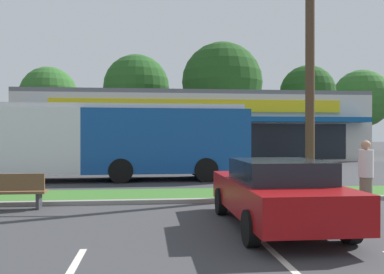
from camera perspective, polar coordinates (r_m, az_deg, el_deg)
The scene contains 16 objects.
grass_median at distance 13.11m, azimuth 0.59°, elevation -7.99°, with size 56.00×2.20×0.12m, color #386B28.
curb_lip at distance 11.92m, azimuth 1.28°, elevation -8.82°, with size 56.00×0.24×0.12m, color gray.
parking_stripe_2 at distance 6.22m, azimuth 14.28°, elevation -17.84°, with size 0.12×4.80×0.01m, color silver.
storefront_building at distance 34.32m, azimuth -0.09°, elevation 1.37°, with size 26.02×11.82×5.25m.
tree_left at distance 46.96m, azimuth -19.26°, elevation 5.49°, with size 6.08×6.08×9.32m.
tree_mid_left at distance 45.81m, azimuth -7.72°, elevation 6.80°, with size 7.22×7.22×10.81m.
tree_mid at distance 42.13m, azimuth 4.18°, elevation 7.53°, with size 8.15×8.15×11.38m.
tree_mid_right at distance 44.64m, azimuth 15.74°, elevation 5.89°, with size 5.72×5.72×9.24m.
tree_right at distance 51.52m, azimuth 22.46°, elevation 4.93°, with size 6.63×6.63×9.51m.
utility_pole at distance 14.34m, azimuth 15.45°, elevation 12.41°, with size 3.03×2.40×9.24m.
city_bus at distance 18.12m, azimuth -12.69°, elevation -0.31°, with size 12.79×2.83×3.25m.
bus_stop_bench at distance 11.68m, azimuth -23.47°, elevation -6.82°, with size 1.60×0.45×0.95m.
car_0 at distance 24.83m, azimuth -19.59°, elevation -2.42°, with size 4.51×1.96×1.56m.
car_1 at distance 8.88m, azimuth 11.59°, elevation -7.46°, with size 2.02×4.70×1.43m.
car_3 at distance 24.27m, azimuth 2.76°, elevation -2.59°, with size 4.21×1.98×1.42m.
pedestrian_near_bench at distance 11.35m, azimuth 22.99°, elevation -4.98°, with size 0.36×0.36×1.81m.
Camera 1 is at (-1.52, 1.11, 1.93)m, focal length 38.44 mm.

